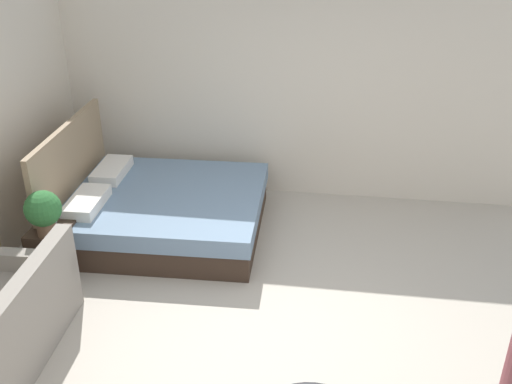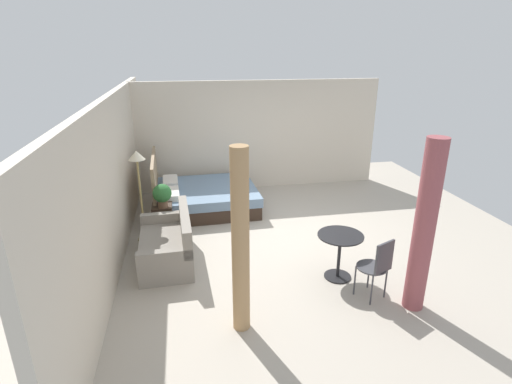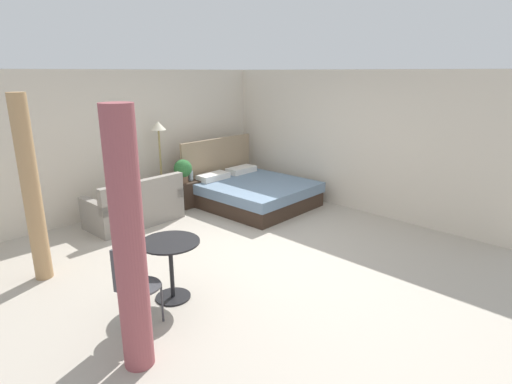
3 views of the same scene
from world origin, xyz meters
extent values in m
cube|color=#B2A899|center=(0.00, 0.00, -0.01)|extent=(8.53, 8.93, 0.02)
cube|color=beige|center=(0.00, 2.96, 1.30)|extent=(8.53, 0.12, 2.60)
cube|color=beige|center=(2.76, 0.00, 1.30)|extent=(0.12, 5.93, 2.60)
cube|color=#38281E|center=(1.52, 1.39, 0.14)|extent=(1.89, 2.11, 0.28)
cube|color=slate|center=(1.52, 1.39, 0.38)|extent=(1.93, 2.16, 0.19)
cube|color=#997F60|center=(1.49, 2.44, 0.61)|extent=(1.89, 0.12, 1.23)
cube|color=white|center=(1.10, 2.12, 0.54)|extent=(0.67, 0.34, 0.12)
cube|color=white|center=(1.90, 2.15, 0.54)|extent=(0.67, 0.34, 0.12)
cube|color=gray|center=(-0.65, 2.20, 0.19)|extent=(1.59, 0.87, 0.38)
cube|color=gray|center=(-0.63, 1.86, 0.61)|extent=(1.57, 0.20, 0.45)
cube|color=gray|center=(0.06, 2.23, 0.47)|extent=(0.17, 0.82, 0.17)
cube|color=gray|center=(-1.36, 2.18, 0.47)|extent=(0.17, 0.82, 0.17)
cube|color=#38281E|center=(0.57, 2.29, 0.25)|extent=(0.42, 0.37, 0.51)
cylinder|color=brown|center=(0.47, 2.25, 0.57)|extent=(0.18, 0.18, 0.13)
sphere|color=#2D6B33|center=(0.47, 2.25, 0.79)|extent=(0.35, 0.35, 0.35)
cylinder|color=silver|center=(0.69, 2.31, 0.60)|extent=(0.09, 0.09, 0.19)
cylinder|color=#99844C|center=(0.21, 2.61, 0.01)|extent=(0.26, 0.26, 0.02)
cylinder|color=#99844C|center=(0.21, 2.61, 0.77)|extent=(0.04, 0.04, 1.50)
cone|color=beige|center=(0.21, 2.61, 1.59)|extent=(0.28, 0.28, 0.16)
cylinder|color=black|center=(-1.64, -0.40, 0.01)|extent=(0.41, 0.41, 0.02)
cylinder|color=black|center=(-1.64, -0.40, 0.35)|extent=(0.05, 0.05, 0.70)
cylinder|color=black|center=(-1.64, -0.40, 0.71)|extent=(0.68, 0.68, 0.02)
cylinder|color=#3F3F44|center=(-1.99, -0.72, 0.23)|extent=(0.02, 0.02, 0.45)
cylinder|color=#3F3F44|center=(-2.12, -0.45, 0.23)|extent=(0.02, 0.02, 0.45)
cylinder|color=#3F3F44|center=(-2.26, -0.85, 0.23)|extent=(0.02, 0.02, 0.45)
cylinder|color=#3F3F44|center=(-2.39, -0.58, 0.23)|extent=(0.02, 0.02, 0.45)
cylinder|color=#3F3F44|center=(-2.19, -0.65, 0.46)|extent=(0.56, 0.56, 0.02)
cube|color=#3F3F44|center=(-2.35, -0.73, 0.70)|extent=(0.17, 0.32, 0.45)
cylinder|color=#994C51|center=(-2.51, -1.13, 1.17)|extent=(0.27, 0.27, 2.34)
cylinder|color=tan|center=(-2.51, 1.23, 1.17)|extent=(0.21, 0.21, 2.34)
camera|label=1|loc=(-4.00, -0.41, 3.40)|focal=40.86mm
camera|label=2|loc=(-6.64, 1.80, 3.34)|focal=28.01mm
camera|label=3|loc=(-4.05, -4.12, 2.57)|focal=28.96mm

